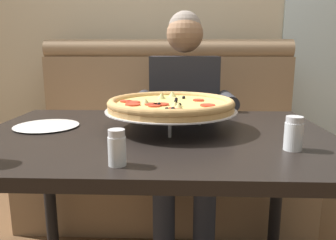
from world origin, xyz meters
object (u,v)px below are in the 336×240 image
at_px(dining_table, 155,154).
at_px(pizza, 171,105).
at_px(shaker_oregano, 293,136).
at_px(booth_bench, 166,150).
at_px(shaker_parmesan, 117,150).
at_px(patio_chair, 292,102).
at_px(diner_main, 184,111).
at_px(plate_near_left, 47,124).

bearing_deg(dining_table, pizza, 50.03).
relative_size(dining_table, shaker_oregano, 12.48).
xyz_separation_m(booth_bench, shaker_oregano, (0.44, -1.13, 0.40)).
bearing_deg(shaker_parmesan, patio_chair, 62.83).
height_order(diner_main, shaker_parmesan, diner_main).
bearing_deg(patio_chair, shaker_parmesan, -117.17).
bearing_deg(plate_near_left, shaker_oregano, -17.45).
xyz_separation_m(diner_main, patio_chair, (1.14, 1.57, -0.19)).
xyz_separation_m(dining_table, shaker_parmesan, (-0.07, -0.36, 0.13)).
bearing_deg(booth_bench, patio_chair, 46.08).
height_order(dining_table, shaker_parmesan, shaker_parmesan).
height_order(diner_main, shaker_oregano, diner_main).
bearing_deg(shaker_oregano, patio_chair, 71.50).
bearing_deg(shaker_parmesan, booth_bench, 86.74).
bearing_deg(booth_bench, shaker_parmesan, -93.26).
xyz_separation_m(diner_main, shaker_parmesan, (-0.19, -1.02, 0.08)).
bearing_deg(shaker_parmesan, plate_near_left, 130.34).
height_order(dining_table, shaker_oregano, shaker_oregano).
distance_m(pizza, plate_near_left, 0.51).
bearing_deg(booth_bench, pizza, -86.19).
bearing_deg(plate_near_left, diner_main, 46.21).
height_order(shaker_parmesan, plate_near_left, shaker_parmesan).
xyz_separation_m(diner_main, plate_near_left, (-0.56, -0.58, 0.05)).
relative_size(booth_bench, dining_table, 1.32).
relative_size(booth_bench, diner_main, 1.37).
bearing_deg(plate_near_left, dining_table, -9.85).
distance_m(dining_table, shaker_parmesan, 0.39).
xyz_separation_m(dining_table, pizza, (0.06, 0.07, 0.18)).
distance_m(diner_main, shaker_oregano, 0.93).
distance_m(shaker_oregano, patio_chair, 2.58).
height_order(shaker_oregano, patio_chair, patio_chair).
bearing_deg(pizza, patio_chair, 61.01).
height_order(dining_table, diner_main, diner_main).
bearing_deg(shaker_oregano, plate_near_left, 162.55).
xyz_separation_m(pizza, shaker_parmesan, (-0.13, -0.43, -0.05)).
distance_m(diner_main, shaker_parmesan, 1.04).
height_order(shaker_parmesan, shaker_oregano, shaker_oregano).
xyz_separation_m(pizza, shaker_oregano, (0.38, -0.27, -0.05)).
bearing_deg(pizza, plate_near_left, 179.00).
bearing_deg(dining_table, diner_main, 79.96).
bearing_deg(diner_main, shaker_parmesan, -100.57).
bearing_deg(pizza, shaker_oregano, -35.02).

